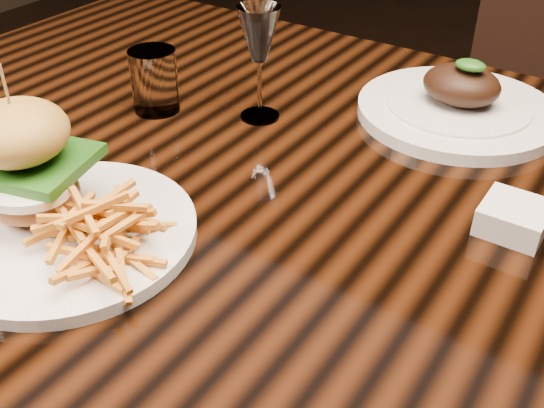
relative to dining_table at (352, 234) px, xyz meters
The scene contains 6 objects.
dining_table is the anchor object (origin of this frame).
burger_plate 0.37m from the dining_table, 128.91° to the right, with size 0.27×0.27×0.19m.
ramekin 0.21m from the dining_table, ahead, with size 0.07×0.07×0.03m, color silver.
wine_glass 0.29m from the dining_table, 157.65° to the left, with size 0.06×0.06×0.16m.
water_tumbler 0.36m from the dining_table, behind, with size 0.07×0.07×0.09m, color white.
far_dish 0.26m from the dining_table, 81.48° to the left, with size 0.28×0.28×0.09m.
Camera 1 is at (0.27, -0.60, 1.17)m, focal length 42.00 mm.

